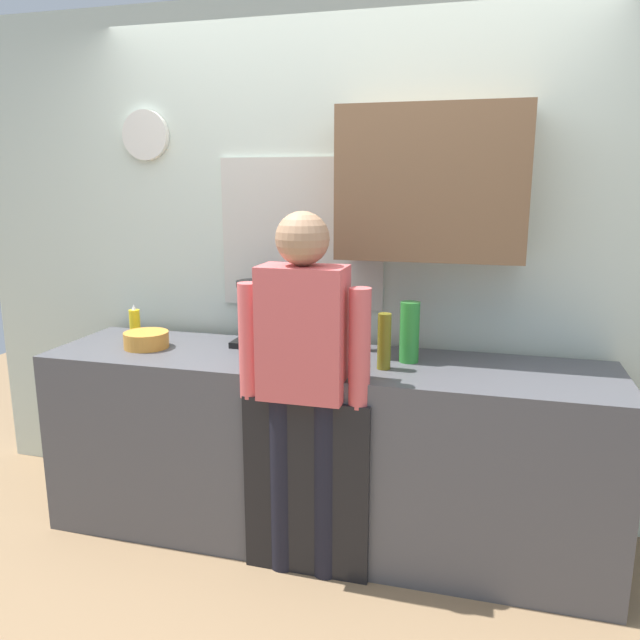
{
  "coord_description": "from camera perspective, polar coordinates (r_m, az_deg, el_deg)",
  "views": [
    {
      "loc": [
        0.73,
        -2.39,
        1.71
      ],
      "look_at": [
        0.01,
        0.25,
        1.1
      ],
      "focal_mm": 34.89,
      "sensor_mm": 36.0,
      "label": 1
    }
  ],
  "objects": [
    {
      "name": "dish_soap",
      "position": [
        3.43,
        -16.62,
        -0.28
      ],
      "size": [
        0.06,
        0.06,
        0.18
      ],
      "color": "yellow",
      "rests_on": "kitchen_counter"
    },
    {
      "name": "coffee_maker",
      "position": [
        3.16,
        -5.89,
        0.4
      ],
      "size": [
        0.2,
        0.2,
        0.33
      ],
      "color": "black",
      "rests_on": "kitchen_counter"
    },
    {
      "name": "bottle_clear_soda",
      "position": [
        2.86,
        8.21,
        -1.1
      ],
      "size": [
        0.09,
        0.09,
        0.28
      ],
      "primitive_type": "cylinder",
      "color": "#2D8C33",
      "rests_on": "kitchen_counter"
    },
    {
      "name": "cup_blue_mug",
      "position": [
        2.88,
        -2.88,
        -2.72
      ],
      "size": [
        0.08,
        0.08,
        0.1
      ],
      "primitive_type": "cylinder",
      "color": "#3351B2",
      "rests_on": "kitchen_counter"
    },
    {
      "name": "back_wall_assembly",
      "position": [
        3.18,
        3.05,
        6.19
      ],
      "size": [
        4.27,
        0.42,
        2.6
      ],
      "color": "silver",
      "rests_on": "ground_plane"
    },
    {
      "name": "bottle_amber_beer",
      "position": [
        3.05,
        3.3,
        -0.62
      ],
      "size": [
        0.06,
        0.06,
        0.23
      ],
      "primitive_type": "cylinder",
      "color": "brown",
      "rests_on": "kitchen_counter"
    },
    {
      "name": "dishwasher_panel",
      "position": [
        2.79,
        -1.36,
        -15.34
      ],
      "size": [
        0.56,
        0.02,
        0.81
      ],
      "primitive_type": "cube",
      "color": "black",
      "rests_on": "ground_plane"
    },
    {
      "name": "kitchen_counter",
      "position": [
        3.06,
        0.16,
        -11.75
      ],
      "size": [
        2.67,
        0.64,
        0.9
      ],
      "primitive_type": "cube",
      "color": "#4C4C51",
      "rests_on": "ground_plane"
    },
    {
      "name": "bottle_olive_oil",
      "position": [
        2.74,
        5.91,
        -1.96
      ],
      "size": [
        0.06,
        0.06,
        0.25
      ],
      "primitive_type": "cylinder",
      "color": "olive",
      "rests_on": "kitchen_counter"
    },
    {
      "name": "ground_plane",
      "position": [
        3.03,
        -1.44,
        -21.83
      ],
      "size": [
        8.0,
        8.0,
        0.0
      ],
      "primitive_type": "plane",
      "color": "#8C6D4C"
    },
    {
      "name": "person_at_sink",
      "position": [
        2.62,
        -1.55,
        -4.43
      ],
      "size": [
        0.57,
        0.22,
        1.6
      ],
      "rotation": [
        0.0,
        0.0,
        -0.16
      ],
      "color": "black",
      "rests_on": "ground_plane"
    },
    {
      "name": "mixing_bowl",
      "position": [
        3.21,
        -15.64,
        -1.76
      ],
      "size": [
        0.22,
        0.22,
        0.08
      ],
      "primitive_type": "cylinder",
      "color": "orange",
      "rests_on": "kitchen_counter"
    }
  ]
}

